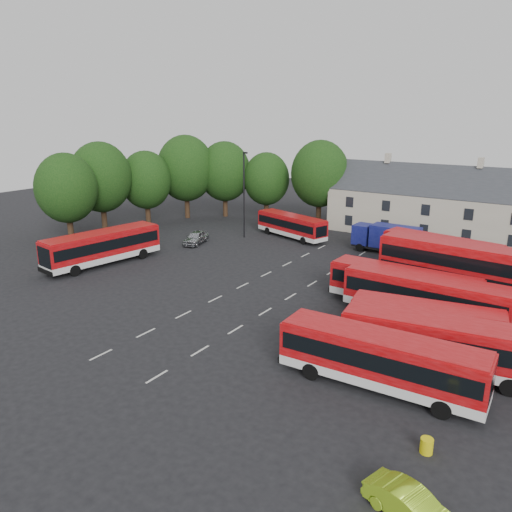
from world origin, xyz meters
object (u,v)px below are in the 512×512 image
(box_truck, at_px, (387,238))
(lamppost, at_px, (244,193))
(lime_car, at_px, (412,506))
(grit_bin, at_px, (427,446))
(silver_car, at_px, (196,238))
(bus_dd_south, at_px, (453,267))
(bus_west, at_px, (102,245))
(bus_row_a, at_px, (381,357))

(box_truck, height_order, lamppost, lamppost)
(lime_car, relative_size, grit_bin, 5.22)
(grit_bin, height_order, lamppost, lamppost)
(lime_car, bearing_deg, lamppost, 60.00)
(silver_car, bearing_deg, bus_dd_south, -19.32)
(bus_west, bearing_deg, silver_car, -3.75)
(bus_west, relative_size, silver_car, 2.80)
(lime_car, xyz_separation_m, grit_bin, (-0.60, 4.34, -0.27))
(bus_dd_south, distance_m, box_truck, 14.17)
(bus_west, xyz_separation_m, silver_car, (2.47, 11.65, -1.32))
(box_truck, distance_m, lamppost, 17.89)
(lime_car, xyz_separation_m, lamppost, (-31.04, 33.30, 4.98))
(box_truck, bearing_deg, grit_bin, -66.26)
(bus_row_a, height_order, lamppost, lamppost)
(bus_row_a, xyz_separation_m, bus_dd_south, (-0.06, 16.88, 0.82))
(lamppost, bearing_deg, silver_car, -117.05)
(bus_west, xyz_separation_m, box_truck, (22.69, 20.25, -0.29))
(silver_car, height_order, lime_car, silver_car)
(box_truck, bearing_deg, bus_dd_south, -47.77)
(bus_dd_south, relative_size, lamppost, 1.15)
(silver_car, bearing_deg, lime_car, -54.25)
(lime_car, bearing_deg, bus_row_a, 44.53)
(box_truck, height_order, lime_car, box_truck)
(silver_car, xyz_separation_m, lime_car, (34.02, -27.47, -0.13))
(bus_row_a, distance_m, box_truck, 29.08)
(grit_bin, relative_size, lamppost, 0.07)
(silver_car, bearing_deg, box_truck, 7.70)
(lamppost, bearing_deg, bus_west, -107.30)
(bus_row_a, bearing_deg, bus_west, 165.41)
(bus_dd_south, xyz_separation_m, box_truck, (-9.28, 10.66, -0.99))
(bus_row_a, bearing_deg, box_truck, 106.97)
(box_truck, distance_m, silver_car, 22.00)
(silver_car, xyz_separation_m, lamppost, (2.97, 5.82, 4.85))
(bus_west, height_order, lime_car, bus_west)
(silver_car, bearing_deg, lamppost, 47.63)
(box_truck, bearing_deg, bus_row_a, -70.08)
(grit_bin, bearing_deg, lime_car, -82.10)
(bus_west, distance_m, lime_car, 39.80)
(box_truck, xyz_separation_m, lime_car, (13.79, -36.07, -1.15))
(bus_row_a, distance_m, silver_car, 35.14)
(bus_row_a, relative_size, grit_bin, 15.67)
(box_truck, xyz_separation_m, lamppost, (-17.25, -2.77, 3.83))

